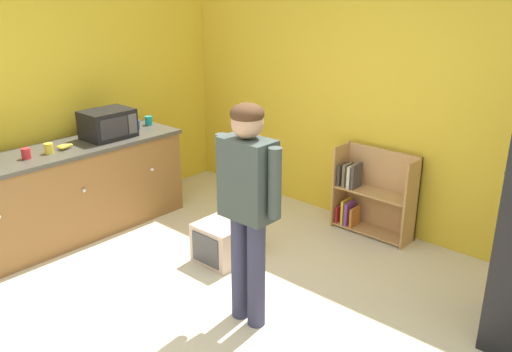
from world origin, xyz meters
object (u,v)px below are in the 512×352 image
(standing_person, at_px, (248,196))
(pet_carrier, at_px, (227,239))
(teal_cup, at_px, (149,121))
(red_cup, at_px, (26,153))
(bookshelf, at_px, (370,196))
(banana_bunch, at_px, (65,146))
(yellow_cup, at_px, (49,148))
(blue_cup, at_px, (136,125))
(kitchen_counter, at_px, (68,193))
(microwave, at_px, (108,124))

(standing_person, distance_m, pet_carrier, 1.27)
(standing_person, bearing_deg, teal_cup, 157.78)
(red_cup, bearing_deg, teal_cup, 95.67)
(teal_cup, bearing_deg, bookshelf, 23.34)
(banana_bunch, distance_m, yellow_cup, 0.17)
(red_cup, relative_size, teal_cup, 1.00)
(red_cup, bearing_deg, pet_carrier, 36.82)
(banana_bunch, xyz_separation_m, blue_cup, (-0.09, 0.88, 0.02))
(standing_person, relative_size, teal_cup, 17.30)
(kitchen_counter, distance_m, pet_carrier, 1.65)
(bookshelf, relative_size, microwave, 1.77)
(bookshelf, distance_m, banana_bunch, 2.97)
(standing_person, bearing_deg, blue_cup, 161.66)
(pet_carrier, distance_m, banana_bunch, 1.75)
(bookshelf, bearing_deg, standing_person, -86.37)
(standing_person, xyz_separation_m, microwave, (-2.25, 0.39, 0.04))
(standing_person, relative_size, red_cup, 17.30)
(pet_carrier, height_order, blue_cup, blue_cup)
(pet_carrier, relative_size, banana_bunch, 3.54)
(bookshelf, xyz_separation_m, blue_cup, (-2.19, -1.16, 0.57))
(red_cup, distance_m, yellow_cup, 0.21)
(banana_bunch, bearing_deg, blue_cup, 96.17)
(yellow_cup, xyz_separation_m, blue_cup, (-0.11, 1.05, 0.00))
(bookshelf, height_order, banana_bunch, banana_bunch)
(standing_person, distance_m, microwave, 2.29)
(teal_cup, distance_m, yellow_cup, 1.25)
(bookshelf, bearing_deg, teal_cup, -156.66)
(bookshelf, xyz_separation_m, red_cup, (-2.09, -2.42, 0.57))
(yellow_cup, bearing_deg, red_cup, -91.95)
(microwave, height_order, teal_cup, microwave)
(banana_bunch, xyz_separation_m, yellow_cup, (0.01, -0.17, 0.02))
(pet_carrier, height_order, teal_cup, teal_cup)
(pet_carrier, relative_size, microwave, 1.15)
(pet_carrier, bearing_deg, teal_cup, 166.15)
(red_cup, bearing_deg, banana_bunch, 90.51)
(red_cup, bearing_deg, yellow_cup, 88.05)
(banana_bunch, relative_size, blue_cup, 1.64)
(bookshelf, distance_m, yellow_cup, 3.09)
(bookshelf, relative_size, red_cup, 8.95)
(red_cup, height_order, teal_cup, same)
(standing_person, xyz_separation_m, banana_bunch, (-2.22, -0.11, -0.07))
(blue_cup, bearing_deg, standing_person, -18.34)
(standing_person, distance_m, blue_cup, 2.43)
(bookshelf, bearing_deg, yellow_cup, -133.33)
(red_cup, relative_size, yellow_cup, 1.00)
(kitchen_counter, relative_size, bookshelf, 2.82)
(kitchen_counter, bearing_deg, standing_person, 3.20)
(teal_cup, relative_size, blue_cup, 1.00)
(microwave, distance_m, yellow_cup, 0.68)
(standing_person, height_order, pet_carrier, standing_person)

